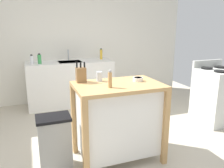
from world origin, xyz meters
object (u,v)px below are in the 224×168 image
trash_bin (55,143)px  stove (217,96)px  bowl_stoneware_deep (138,79)px  knife_block (81,75)px  bottle_hand_soap (101,54)px  kitchen_island (118,118)px  bottle_dish_soap (39,59)px  pepper_grinder (110,79)px  drinking_cup (99,76)px  sink_faucet (68,55)px  bottle_spray_cleaner (32,60)px

trash_bin → stove: bearing=9.2°
trash_bin → stove: stove is taller
bowl_stoneware_deep → trash_bin: size_ratio=0.19×
stove → knife_block: bearing=-174.3°
bowl_stoneware_deep → bottle_hand_soap: bottle_hand_soap is taller
kitchen_island → bottle_dish_soap: size_ratio=5.16×
pepper_grinder → bottle_dish_soap: size_ratio=1.00×
drinking_cup → trash_bin: bearing=-163.1°
bottle_dish_soap → bottle_hand_soap: size_ratio=0.84×
bowl_stoneware_deep → stove: bearing=13.8°
knife_block → bottle_hand_soap: knife_block is taller
pepper_grinder → stove: size_ratio=0.19×
bottle_hand_soap → stove: 2.35m
knife_block → trash_bin: size_ratio=0.38×
kitchen_island → pepper_grinder: (-0.14, -0.11, 0.50)m
kitchen_island → drinking_cup: bearing=128.7°
pepper_grinder → sink_faucet: size_ratio=0.87×
bowl_stoneware_deep → trash_bin: (-1.00, -0.02, -0.64)m
sink_faucet → bottle_hand_soap: 0.68m
sink_faucet → kitchen_island: bearing=-85.9°
bottle_spray_cleaner → stove: bearing=-29.9°
knife_block → bottle_dish_soap: 1.89m
trash_bin → bottle_spray_cleaner: size_ratio=3.52×
bowl_stoneware_deep → sink_faucet: (-0.44, 2.26, 0.04)m
knife_block → drinking_cup: 0.22m
knife_block → bottle_dish_soap: knife_block is taller
kitchen_island → pepper_grinder: bearing=-140.3°
drinking_cup → pepper_grinder: 0.32m
sink_faucet → bottle_hand_soap: (0.67, -0.06, -0.00)m
bottle_dish_soap → drinking_cup: bearing=-72.9°
pepper_grinder → sink_faucet: (-0.03, 2.42, -0.03)m
bowl_stoneware_deep → drinking_cup: size_ratio=1.07×
bowl_stoneware_deep → bottle_hand_soap: (0.24, 2.20, 0.03)m
drinking_cup → bottle_spray_cleaner: size_ratio=0.63×
bottle_spray_cleaner → bottle_hand_soap: 1.39m
kitchen_island → stove: bearing=13.3°
bowl_stoneware_deep → sink_faucet: bearing=101.0°
kitchen_island → pepper_grinder: 0.53m
kitchen_island → knife_block: size_ratio=4.08×
knife_block → bottle_spray_cleaner: bearing=105.2°
drinking_cup → knife_block: bearing=173.0°
pepper_grinder → bottle_hand_soap: (0.65, 2.36, -0.03)m
kitchen_island → sink_faucet: size_ratio=4.48×
bottle_hand_soap → stove: size_ratio=0.23×
bottle_dish_soap → stove: (2.67, -1.62, -0.52)m
knife_block → pepper_grinder: size_ratio=1.26×
kitchen_island → stove: (1.94, 0.46, -0.07)m
pepper_grinder → stove: pepper_grinder is taller
pepper_grinder → trash_bin: (-0.59, 0.14, -0.70)m
bowl_stoneware_deep → bottle_spray_cleaner: (-1.14, 2.02, 0.01)m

